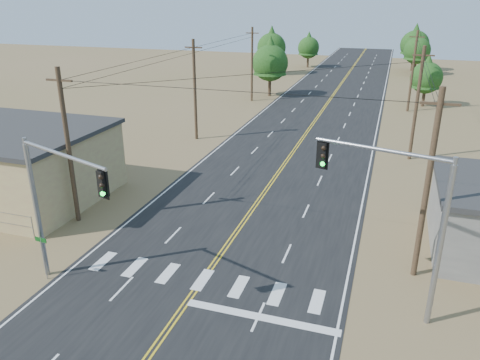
% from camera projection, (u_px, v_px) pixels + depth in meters
% --- Properties ---
extents(road, '(15.00, 200.00, 0.02)m').
position_uv_depth(road, '(291.00, 154.00, 43.89)').
color(road, black).
rests_on(road, ground).
extents(utility_pole_left_near, '(1.80, 0.30, 10.00)m').
position_uv_depth(utility_pole_left_near, '(68.00, 146.00, 29.12)').
color(utility_pole_left_near, '#4C3826').
rests_on(utility_pole_left_near, ground).
extents(utility_pole_left_mid, '(1.80, 0.30, 10.00)m').
position_uv_depth(utility_pole_left_mid, '(195.00, 90.00, 46.81)').
color(utility_pole_left_mid, '#4C3826').
rests_on(utility_pole_left_mid, ground).
extents(utility_pole_left_far, '(1.80, 0.30, 10.00)m').
position_uv_depth(utility_pole_left_far, '(252.00, 64.00, 64.51)').
color(utility_pole_left_far, '#4C3826').
rests_on(utility_pole_left_far, ground).
extents(utility_pole_right_near, '(1.80, 0.30, 10.00)m').
position_uv_depth(utility_pole_right_near, '(427.00, 186.00, 23.08)').
color(utility_pole_right_near, '#4C3826').
rests_on(utility_pole_right_near, ground).
extents(utility_pole_right_mid, '(1.80, 0.30, 10.00)m').
position_uv_depth(utility_pole_right_mid, '(417.00, 103.00, 40.77)').
color(utility_pole_right_mid, '#4C3826').
rests_on(utility_pole_right_mid, ground).
extents(utility_pole_right_far, '(1.80, 0.30, 10.00)m').
position_uv_depth(utility_pole_right_far, '(413.00, 71.00, 58.47)').
color(utility_pole_right_far, '#4C3826').
rests_on(utility_pole_right_far, ground).
extents(signal_mast_left, '(6.01, 2.45, 7.57)m').
position_uv_depth(signal_mast_left, '(53.00, 194.00, 22.03)').
color(signal_mast_left, gray).
rests_on(signal_mast_left, ground).
extents(signal_mast_right, '(5.87, 1.80, 7.94)m').
position_uv_depth(signal_mast_right, '(404.00, 207.00, 20.20)').
color(signal_mast_right, gray).
rests_on(signal_mast_right, ground).
extents(street_sign, '(0.72, 0.09, 2.44)m').
position_uv_depth(street_sign, '(43.00, 252.00, 23.95)').
color(street_sign, gray).
rests_on(street_sign, ground).
extents(tree_left_near, '(5.21, 5.21, 8.68)m').
position_uv_depth(tree_left_near, '(270.00, 59.00, 67.76)').
color(tree_left_near, '#3F2D1E').
rests_on(tree_left_near, ground).
extents(tree_left_mid, '(5.33, 5.33, 8.89)m').
position_uv_depth(tree_left_mid, '(272.00, 45.00, 87.02)').
color(tree_left_mid, '#3F2D1E').
rests_on(tree_left_mid, ground).
extents(tree_left_far, '(4.34, 4.34, 7.23)m').
position_uv_depth(tree_left_far, '(309.00, 45.00, 95.86)').
color(tree_left_far, '#3F2D1E').
rests_on(tree_left_far, ground).
extents(tree_right_near, '(4.14, 4.14, 6.90)m').
position_uv_depth(tree_right_near, '(427.00, 74.00, 61.56)').
color(tree_right_near, '#3F2D1E').
rests_on(tree_right_near, ground).
extents(tree_right_mid, '(4.85, 4.85, 8.09)m').
position_uv_depth(tree_right_mid, '(417.00, 48.00, 86.14)').
color(tree_right_mid, '#3F2D1E').
rests_on(tree_right_mid, ground).
extents(tree_right_far, '(5.45, 5.45, 9.08)m').
position_uv_depth(tree_right_far, '(415.00, 42.00, 91.06)').
color(tree_right_far, '#3F2D1E').
rests_on(tree_right_far, ground).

